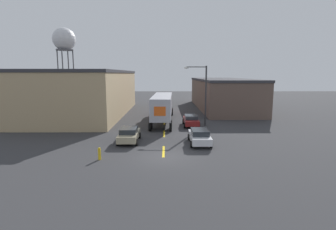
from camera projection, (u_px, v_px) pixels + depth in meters
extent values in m
plane|color=#333335|center=(163.00, 157.00, 21.11)|extent=(160.00, 160.00, 0.00)
cube|color=gold|center=(164.00, 151.00, 22.68)|extent=(0.20, 3.32, 0.01)
cube|color=gold|center=(164.00, 134.00, 29.41)|extent=(0.20, 3.32, 0.01)
cube|color=gold|center=(164.00, 122.00, 36.14)|extent=(0.20, 3.32, 0.01)
cube|color=tan|center=(87.00, 94.00, 43.05)|extent=(12.62, 27.44, 6.80)
cube|color=#333338|center=(86.00, 72.00, 42.49)|extent=(12.82, 27.64, 0.40)
cube|color=brown|center=(222.00, 95.00, 50.53)|extent=(9.15, 26.05, 5.32)
cube|color=#333338|center=(223.00, 80.00, 50.08)|extent=(9.35, 26.25, 0.40)
cube|color=#B21919|center=(165.00, 103.00, 42.83)|extent=(2.40, 3.06, 2.79)
cube|color=#A8A8B2|center=(162.00, 105.00, 35.21)|extent=(2.84, 11.75, 2.65)
cube|color=#E55619|center=(160.00, 111.00, 29.44)|extent=(1.33, 0.08, 1.06)
cylinder|color=black|center=(172.00, 111.00, 43.38)|extent=(0.32, 1.06, 1.05)
cylinder|color=black|center=(158.00, 111.00, 43.45)|extent=(0.32, 1.06, 1.05)
cylinder|color=black|center=(172.00, 112.00, 42.20)|extent=(0.32, 1.06, 1.05)
cylinder|color=black|center=(157.00, 112.00, 42.27)|extent=(0.32, 1.06, 1.05)
cylinder|color=black|center=(171.00, 125.00, 31.89)|extent=(0.32, 1.06, 1.05)
cylinder|color=black|center=(151.00, 124.00, 31.96)|extent=(0.32, 1.06, 1.05)
cylinder|color=black|center=(171.00, 127.00, 30.51)|extent=(0.32, 1.06, 1.05)
cylinder|color=black|center=(150.00, 127.00, 30.58)|extent=(0.32, 1.06, 1.05)
cube|color=silver|center=(200.00, 137.00, 25.05)|extent=(1.77, 4.39, 0.63)
cube|color=#23282D|center=(200.00, 132.00, 24.83)|extent=(1.56, 2.29, 0.47)
cylinder|color=black|center=(207.00, 137.00, 26.45)|extent=(0.22, 0.65, 0.65)
cylinder|color=black|center=(189.00, 137.00, 26.44)|extent=(0.22, 0.65, 0.65)
cylinder|color=black|center=(211.00, 144.00, 23.76)|extent=(0.22, 0.65, 0.65)
cylinder|color=black|center=(192.00, 144.00, 23.75)|extent=(0.22, 0.65, 0.65)
cube|color=tan|center=(129.00, 135.00, 25.82)|extent=(1.77, 4.39, 0.63)
cube|color=#23282D|center=(129.00, 130.00, 25.60)|extent=(1.56, 2.29, 0.47)
cylinder|color=black|center=(140.00, 135.00, 27.22)|extent=(0.22, 0.65, 0.65)
cylinder|color=black|center=(122.00, 135.00, 27.21)|extent=(0.22, 0.65, 0.65)
cylinder|color=black|center=(137.00, 142.00, 24.53)|extent=(0.22, 0.65, 0.65)
cylinder|color=black|center=(118.00, 142.00, 24.52)|extent=(0.22, 0.65, 0.65)
cube|color=maroon|center=(191.00, 121.00, 33.66)|extent=(1.77, 4.39, 0.63)
cube|color=#23282D|center=(191.00, 117.00, 33.44)|extent=(1.56, 2.29, 0.47)
cylinder|color=black|center=(197.00, 121.00, 35.06)|extent=(0.22, 0.65, 0.65)
cylinder|color=black|center=(183.00, 122.00, 35.05)|extent=(0.22, 0.65, 0.65)
cylinder|color=black|center=(199.00, 125.00, 32.37)|extent=(0.22, 0.65, 0.65)
cylinder|color=black|center=(185.00, 125.00, 32.36)|extent=(0.22, 0.65, 0.65)
cylinder|color=#47474C|center=(74.00, 74.00, 68.47)|extent=(0.28, 0.28, 12.94)
cylinder|color=#47474C|center=(69.00, 74.00, 70.45)|extent=(0.28, 0.28, 12.94)
cylinder|color=#47474C|center=(58.00, 74.00, 68.43)|extent=(0.28, 0.28, 12.94)
cylinder|color=#47474C|center=(63.00, 74.00, 66.45)|extent=(0.28, 0.28, 12.94)
cylinder|color=#4C4C51|center=(65.00, 50.00, 67.47)|extent=(4.32, 4.32, 0.30)
sphere|color=silver|center=(64.00, 39.00, 67.06)|extent=(5.78, 5.78, 5.78)
cylinder|color=#2D2D30|center=(206.00, 96.00, 33.48)|extent=(0.20, 0.20, 7.65)
cylinder|color=#2D2D30|center=(196.00, 67.00, 32.90)|extent=(2.53, 0.11, 0.11)
ellipsoid|color=silver|center=(186.00, 68.00, 32.90)|extent=(0.56, 0.32, 0.22)
cylinder|color=gold|center=(99.00, 155.00, 20.44)|extent=(0.22, 0.22, 0.83)
sphere|color=gold|center=(99.00, 149.00, 20.37)|extent=(0.20, 0.20, 0.20)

